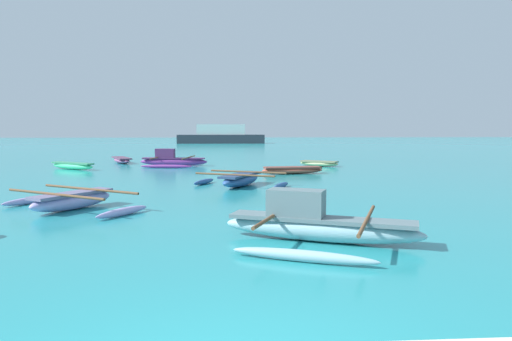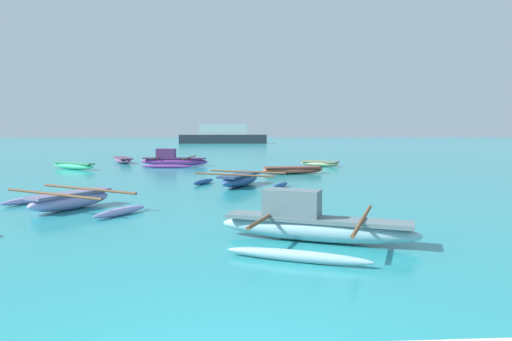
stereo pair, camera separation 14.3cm
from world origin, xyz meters
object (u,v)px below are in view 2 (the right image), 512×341
(moored_boat_4, at_px, (173,160))
(moored_boat_0, at_px, (71,200))
(moored_boat_5, at_px, (312,225))
(moored_boat_3, at_px, (293,170))
(moored_boat_2, at_px, (320,163))
(moored_boat_6, at_px, (73,165))
(distant_ferry, at_px, (223,136))
(moored_boat_1, at_px, (240,180))
(moored_boat_7, at_px, (123,160))

(moored_boat_4, bearing_deg, moored_boat_0, -85.42)
(moored_boat_5, bearing_deg, moored_boat_3, 106.29)
(moored_boat_2, bearing_deg, moored_boat_4, -151.85)
(moored_boat_6, bearing_deg, moored_boat_2, 39.28)
(distant_ferry, bearing_deg, moored_boat_5, -87.80)
(moored_boat_0, relative_size, moored_boat_6, 1.45)
(moored_boat_4, xyz_separation_m, distant_ferry, (2.53, 43.91, 0.87))
(moored_boat_4, height_order, moored_boat_6, moored_boat_4)
(moored_boat_6, bearing_deg, moored_boat_5, -24.46)
(moored_boat_1, bearing_deg, moored_boat_6, 74.43)
(distant_ferry, bearing_deg, moored_boat_1, -88.68)
(moored_boat_1, xyz_separation_m, moored_boat_2, (4.94, 9.15, -0.07))
(moored_boat_1, height_order, moored_boat_6, moored_boat_1)
(moored_boat_1, height_order, moored_boat_2, moored_boat_1)
(moored_boat_2, xyz_separation_m, moored_boat_6, (-13.87, -1.17, 0.03))
(moored_boat_0, height_order, moored_boat_1, moored_boat_1)
(moored_boat_0, distance_m, moored_boat_3, 12.10)
(moored_boat_2, xyz_separation_m, moored_boat_5, (-3.77, -17.91, 0.14))
(moored_boat_2, bearing_deg, moored_boat_1, -84.11)
(moored_boat_0, bearing_deg, moored_boat_5, -90.44)
(moored_boat_2, distance_m, moored_boat_6, 13.92)
(moored_boat_7, bearing_deg, moored_boat_2, 50.78)
(moored_boat_0, distance_m, moored_boat_4, 14.93)
(moored_boat_5, relative_size, moored_boat_6, 1.32)
(moored_boat_0, xyz_separation_m, moored_boat_7, (-2.53, 17.35, -0.04))
(moored_boat_6, bearing_deg, moored_boat_1, -7.33)
(moored_boat_2, relative_size, distant_ferry, 0.18)
(moored_boat_6, height_order, distant_ferry, distant_ferry)
(moored_boat_3, height_order, moored_boat_6, moored_boat_6)
(moored_boat_0, xyz_separation_m, distant_ferry, (3.53, 58.81, 0.95))
(moored_boat_4, bearing_deg, moored_boat_2, 2.31)
(moored_boat_4, bearing_deg, moored_boat_3, -31.32)
(moored_boat_1, bearing_deg, moored_boat_4, 46.69)
(moored_boat_0, distance_m, moored_boat_6, 13.44)
(moored_boat_5, relative_size, moored_boat_7, 1.24)
(moored_boat_1, distance_m, moored_boat_4, 10.76)
(moored_boat_4, relative_size, moored_boat_5, 1.06)
(moored_boat_3, relative_size, moored_boat_6, 1.06)
(moored_boat_3, bearing_deg, moored_boat_2, 56.89)
(moored_boat_1, xyz_separation_m, moored_boat_5, (1.17, -8.76, 0.07))
(moored_boat_5, height_order, moored_boat_6, moored_boat_5)
(moored_boat_7, bearing_deg, distant_ferry, 147.94)
(moored_boat_3, bearing_deg, moored_boat_4, 133.98)
(moored_boat_0, relative_size, distant_ferry, 0.32)
(moored_boat_3, xyz_separation_m, moored_boat_7, (-10.00, 7.83, 0.01))
(moored_boat_2, bearing_deg, moored_boat_0, -90.56)
(moored_boat_2, bearing_deg, moored_boat_7, -161.18)
(moored_boat_2, distance_m, moored_boat_4, 8.76)
(moored_boat_6, relative_size, distant_ferry, 0.22)
(moored_boat_3, bearing_deg, moored_boat_5, -102.72)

